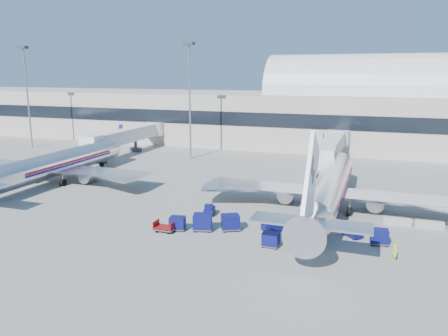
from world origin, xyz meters
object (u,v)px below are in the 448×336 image
at_px(airliner_main, 329,188).
at_px(jetbridge_mid, 130,135).
at_px(cart_train_a, 230,222).
at_px(jetbridge_near, 333,146).
at_px(barrier_mid, 429,225).
at_px(cart_solo_far, 379,236).
at_px(barrier_near, 397,221).
at_px(cart_train_b, 203,222).
at_px(cart_solo_near, 271,239).
at_px(tug_right, 352,231).
at_px(cart_train_c, 177,223).
at_px(airliner_mid, 53,165).
at_px(mast_west, 189,84).
at_px(tug_left, 209,210).
at_px(mast_far_west, 26,82).
at_px(cart_open_red, 165,228).
at_px(tug_lead, 273,225).
at_px(ramp_worker, 395,252).

relative_size(airliner_main, jetbridge_mid, 1.35).
xyz_separation_m(jetbridge_mid, cart_train_a, (35.13, -36.78, -2.98)).
height_order(jetbridge_near, cart_train_a, jetbridge_near).
height_order(barrier_mid, cart_solo_far, cart_solo_far).
relative_size(barrier_near, cart_train_b, 1.22).
height_order(jetbridge_mid, cart_solo_near, jetbridge_mid).
distance_m(jetbridge_near, tug_right, 34.95).
relative_size(cart_train_c, cart_solo_far, 1.02).
relative_size(tug_right, cart_train_c, 1.12).
height_order(airliner_mid, jetbridge_near, airliner_mid).
bearing_deg(mast_west, tug_left, -62.44).
bearing_deg(tug_right, tug_left, -140.22).
height_order(mast_west, cart_train_b, mast_west).
bearing_deg(mast_west, airliner_mid, -115.21).
height_order(mast_far_west, cart_train_c, mast_far_west).
bearing_deg(barrier_near, cart_train_a, -155.23).
bearing_deg(cart_train_b, airliner_main, 27.71).
bearing_deg(tug_right, cart_open_red, -119.29).
distance_m(cart_solo_far, cart_open_red, 22.26).
bearing_deg(cart_train_a, cart_open_red, 174.21).
bearing_deg(cart_train_c, mast_west, 100.76).
distance_m(tug_right, cart_train_a, 12.89).
bearing_deg(tug_lead, cart_open_red, 161.26).
xyz_separation_m(barrier_near, cart_train_b, (-20.09, -9.05, 0.54)).
height_order(airliner_main, mast_west, mast_west).
bearing_deg(cart_train_b, tug_right, -3.08).
bearing_deg(tug_right, jetbridge_near, 144.88).
relative_size(airliner_main, cart_solo_far, 19.40).
xyz_separation_m(mast_far_west, cart_train_b, (57.91, -37.05, -13.80)).
bearing_deg(cart_open_red, cart_train_a, 22.59).
height_order(airliner_main, airliner_mid, same).
bearing_deg(airliner_main, tug_left, -154.47).
relative_size(barrier_near, barrier_mid, 1.00).
distance_m(barrier_near, tug_right, 7.19).
bearing_deg(airliner_mid, cart_train_c, -24.43).
distance_m(mast_west, barrier_mid, 51.92).
bearing_deg(ramp_worker, barrier_mid, -47.64).
bearing_deg(ramp_worker, jetbridge_mid, 25.64).
bearing_deg(cart_solo_far, airliner_main, 118.08).
height_order(tug_right, cart_train_b, cart_train_b).
bearing_deg(jetbridge_mid, barrier_near, -28.80).
distance_m(jetbridge_near, cart_train_a, 37.53).
relative_size(tug_left, cart_train_b, 0.96).
bearing_deg(cart_solo_near, tug_right, 38.46).
bearing_deg(mast_far_west, cart_train_c, -34.43).
distance_m(cart_train_a, ramp_worker, 16.90).
distance_m(airliner_main, tug_right, 8.99).
height_order(jetbridge_mid, tug_right, jetbridge_mid).
xyz_separation_m(barrier_mid, cart_solo_far, (-5.21, -6.74, 0.40)).
bearing_deg(mast_west, tug_right, -45.11).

